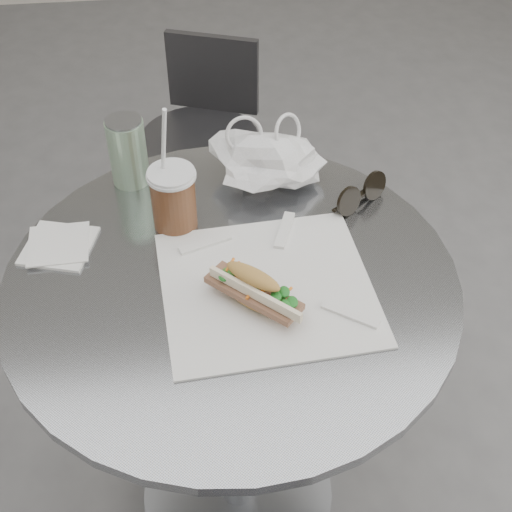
{
  "coord_description": "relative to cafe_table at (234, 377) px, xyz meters",
  "views": [
    {
      "loc": [
        -0.05,
        -0.63,
        1.58
      ],
      "look_at": [
        0.04,
        0.19,
        0.79
      ],
      "focal_mm": 50.0,
      "sensor_mm": 36.0,
      "label": 1
    }
  ],
  "objects": [
    {
      "name": "chair_far",
      "position": [
        -0.01,
        0.92,
        -0.17
      ],
      "size": [
        0.36,
        0.38,
        0.65
      ],
      "rotation": [
        0.0,
        0.0,
        2.8
      ],
      "color": "#313134",
      "rests_on": "ground"
    },
    {
      "name": "sandwich_paper",
      "position": [
        0.06,
        -0.03,
        0.28
      ],
      "size": [
        0.36,
        0.35,
        0.0
      ],
      "primitive_type": "cube",
      "rotation": [
        0.0,
        0.0,
        0.08
      ],
      "color": "white",
      "rests_on": "cafe_table"
    },
    {
      "name": "cafe_table",
      "position": [
        0.0,
        0.0,
        0.0
      ],
      "size": [
        0.76,
        0.76,
        0.74
      ],
      "color": "slate",
      "rests_on": "ground"
    },
    {
      "name": "sunglasses",
      "position": [
        0.25,
        0.16,
        0.3
      ],
      "size": [
        0.11,
        0.09,
        0.06
      ],
      "rotation": [
        0.0,
        0.0,
        0.61
      ],
      "color": "black",
      "rests_on": "cafe_table"
    },
    {
      "name": "napkin_stack",
      "position": [
        -0.29,
        0.11,
        0.28
      ],
      "size": [
        0.14,
        0.14,
        0.01
      ],
      "color": "white",
      "rests_on": "cafe_table"
    },
    {
      "name": "banh_mi",
      "position": [
        0.03,
        -0.06,
        0.31
      ],
      "size": [
        0.2,
        0.19,
        0.07
      ],
      "rotation": [
        0.0,
        0.0,
        -0.74
      ],
      "color": "#AA8640",
      "rests_on": "sandwich_paper"
    },
    {
      "name": "drink_can",
      "position": [
        -0.17,
        0.28,
        0.34
      ],
      "size": [
        0.07,
        0.07,
        0.14
      ],
      "color": "#5D9F61",
      "rests_on": "cafe_table"
    },
    {
      "name": "iced_coffee",
      "position": [
        -0.09,
        0.15,
        0.33
      ],
      "size": [
        0.09,
        0.09,
        0.25
      ],
      "color": "brown",
      "rests_on": "cafe_table"
    },
    {
      "name": "plastic_bag",
      "position": [
        0.09,
        0.25,
        0.32
      ],
      "size": [
        0.24,
        0.22,
        0.1
      ],
      "primitive_type": null,
      "rotation": [
        0.0,
        0.0,
        0.41
      ],
      "color": "white",
      "rests_on": "cafe_table"
    }
  ]
}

